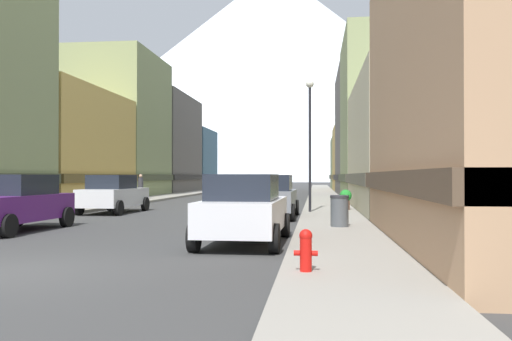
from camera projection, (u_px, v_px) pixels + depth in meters
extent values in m
plane|color=#3A3A3A|center=(2.00, 272.00, 9.63)|extent=(400.00, 400.00, 0.00)
cube|color=gray|center=(175.00, 196.00, 45.10)|extent=(2.50, 100.00, 0.15)
cube|color=gray|center=(324.00, 196.00, 43.71)|extent=(2.50, 100.00, 0.15)
cube|color=#D8B259|center=(56.00, 147.00, 33.79)|extent=(6.43, 11.55, 7.16)
cube|color=brown|center=(56.00, 178.00, 33.77)|extent=(6.73, 11.55, 0.50)
cube|color=#8C9966|center=(112.00, 126.00, 44.59)|extent=(7.64, 9.62, 11.73)
cube|color=#3F442D|center=(112.00, 177.00, 44.55)|extent=(7.94, 9.62, 0.50)
cube|color=#66605B|center=(152.00, 144.00, 56.08)|extent=(7.94, 12.61, 10.08)
cube|color=#2D2B29|center=(152.00, 177.00, 56.04)|extent=(8.24, 12.61, 0.50)
cube|color=slate|center=(178.00, 160.00, 67.49)|extent=(8.53, 9.19, 7.53)
cube|color=#22333F|center=(178.00, 177.00, 67.47)|extent=(8.83, 9.19, 0.50)
cube|color=beige|center=(432.00, 147.00, 25.07)|extent=(7.01, 12.98, 6.22)
cube|color=#595444|center=(432.00, 179.00, 25.05)|extent=(7.31, 12.98, 0.50)
cube|color=#8C9966|center=(413.00, 119.00, 36.59)|extent=(9.37, 9.89, 11.31)
cube|color=#3F442D|center=(413.00, 178.00, 36.55)|extent=(9.67, 9.89, 0.50)
cube|color=#66605B|center=(388.00, 134.00, 47.36)|extent=(8.92, 11.40, 10.95)
cube|color=#2D2B29|center=(388.00, 177.00, 47.32)|extent=(9.22, 11.40, 0.50)
cube|color=#D8B259|center=(363.00, 160.00, 57.72)|extent=(6.22, 8.71, 6.99)
cube|color=brown|center=(363.00, 177.00, 57.70)|extent=(6.52, 8.71, 0.50)
cube|color=#8C9966|center=(365.00, 164.00, 66.45)|extent=(8.33, 8.68, 6.40)
cube|color=#3F442D|center=(365.00, 177.00, 66.43)|extent=(8.63, 8.68, 0.50)
cube|color=#591E72|center=(13.00, 208.00, 16.73)|extent=(1.99, 4.46, 0.80)
cube|color=#1E232D|center=(18.00, 185.00, 16.98)|extent=(1.68, 2.26, 0.64)
cylinder|color=black|center=(8.00, 226.00, 14.95)|extent=(0.24, 0.69, 0.68)
cylinder|color=black|center=(67.00, 217.00, 18.22)|extent=(0.24, 0.69, 0.68)
cylinder|color=black|center=(17.00, 216.00, 18.49)|extent=(0.24, 0.69, 0.68)
cube|color=silver|center=(114.00, 197.00, 25.08)|extent=(1.98, 4.46, 0.80)
cube|color=#1E232D|center=(112.00, 182.00, 24.84)|extent=(1.67, 2.25, 0.64)
cylinder|color=black|center=(110.00, 204.00, 26.85)|extent=(0.24, 0.69, 0.68)
cylinder|color=black|center=(145.00, 204.00, 26.58)|extent=(0.24, 0.69, 0.68)
cylinder|color=black|center=(79.00, 208.00, 23.58)|extent=(0.24, 0.69, 0.68)
cylinder|color=black|center=(119.00, 208.00, 23.32)|extent=(0.24, 0.69, 0.68)
cube|color=silver|center=(245.00, 215.00, 13.71)|extent=(1.92, 4.43, 0.80)
cube|color=#1E232D|center=(243.00, 187.00, 13.46)|extent=(1.64, 2.23, 0.64)
cylinder|color=black|center=(222.00, 224.00, 15.46)|extent=(0.23, 0.68, 0.68)
cylinder|color=black|center=(285.00, 225.00, 15.22)|extent=(0.23, 0.68, 0.68)
cylinder|color=black|center=(194.00, 237.00, 12.18)|extent=(0.23, 0.68, 0.68)
cylinder|color=black|center=(274.00, 238.00, 11.95)|extent=(0.23, 0.68, 0.68)
cube|color=slate|center=(272.00, 200.00, 22.13)|extent=(1.89, 4.42, 0.80)
cube|color=#1E232D|center=(271.00, 183.00, 21.89)|extent=(1.63, 2.22, 0.64)
cylinder|color=black|center=(255.00, 207.00, 23.87)|extent=(0.23, 0.68, 0.68)
cylinder|color=black|center=(296.00, 207.00, 23.65)|extent=(0.23, 0.68, 0.68)
cylinder|color=black|center=(244.00, 212.00, 20.60)|extent=(0.23, 0.68, 0.68)
cylinder|color=black|center=(292.00, 213.00, 20.37)|extent=(0.23, 0.68, 0.68)
cylinder|color=red|center=(306.00, 255.00, 8.90)|extent=(0.20, 0.20, 0.55)
sphere|color=red|center=(306.00, 236.00, 8.90)|extent=(0.22, 0.22, 0.22)
cylinder|color=red|center=(297.00, 253.00, 8.92)|extent=(0.10, 0.09, 0.09)
cylinder|color=red|center=(315.00, 253.00, 8.89)|extent=(0.10, 0.09, 0.09)
cylinder|color=#4C5156|center=(340.00, 212.00, 16.77)|extent=(0.56, 0.56, 0.90)
cylinder|color=#2D2D33|center=(339.00, 197.00, 16.77)|extent=(0.59, 0.59, 0.08)
cylinder|color=brown|center=(346.00, 205.00, 25.08)|extent=(0.37, 0.37, 0.44)
sphere|color=#22872B|center=(346.00, 196.00, 25.08)|extent=(0.56, 0.56, 0.56)
cylinder|color=#4C4C51|center=(22.00, 209.00, 23.08)|extent=(0.39, 0.39, 0.34)
sphere|color=#228B27|center=(22.00, 199.00, 23.09)|extent=(0.66, 0.66, 0.66)
cylinder|color=#333338|center=(141.00, 188.00, 36.37)|extent=(0.36, 0.36, 1.47)
sphere|color=tan|center=(141.00, 176.00, 36.38)|extent=(0.23, 0.23, 0.23)
cylinder|color=black|center=(310.00, 150.00, 23.72)|extent=(0.12, 0.12, 5.50)
sphere|color=white|center=(310.00, 84.00, 23.75)|extent=(0.36, 0.36, 0.36)
cone|color=silver|center=(275.00, 74.00, 270.19)|extent=(248.90, 248.90, 106.71)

